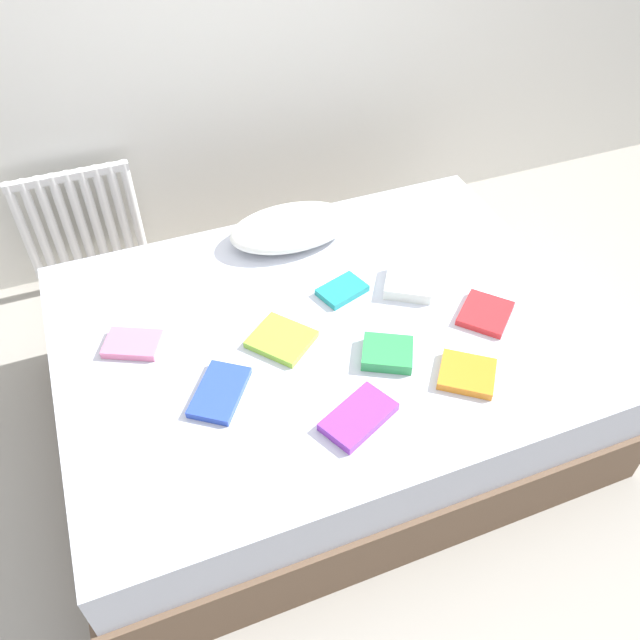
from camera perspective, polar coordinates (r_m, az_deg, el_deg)
ground_plane at (r=2.80m, az=0.37°, el=-7.69°), size 8.00×8.00×0.00m
bed at (r=2.61m, az=0.40°, el=-4.37°), size 2.00×1.50×0.50m
radiator at (r=3.35m, az=-20.27°, el=8.16°), size 0.56×0.04×0.53m
pillow at (r=2.79m, az=-2.55°, el=8.14°), size 0.54×0.31×0.12m
textbook_green at (r=2.31m, az=5.94°, el=-2.91°), size 0.23×0.22×0.04m
textbook_red at (r=2.53m, az=14.32°, el=0.56°), size 0.26×0.26×0.03m
textbook_lime at (r=2.36m, az=-3.40°, el=-1.70°), size 0.28×0.28×0.03m
textbook_purple at (r=2.13m, az=3.41°, el=-8.48°), size 0.28×0.23×0.03m
textbook_white at (r=2.59m, az=7.83°, el=3.28°), size 0.25×0.25×0.05m
textbook_blue at (r=2.22m, az=-8.79°, el=-6.27°), size 0.26×0.28×0.03m
textbook_teal at (r=2.55m, az=1.96°, el=2.62°), size 0.21×0.17×0.03m
textbook_orange at (r=2.30m, az=12.78°, el=-4.64°), size 0.25×0.25×0.03m
textbook_pink at (r=2.43m, az=-16.12°, el=-2.02°), size 0.23×0.21×0.03m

